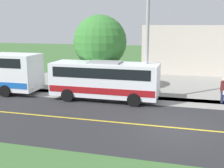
{
  "coord_description": "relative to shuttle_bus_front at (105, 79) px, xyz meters",
  "views": [
    {
      "loc": [
        14.26,
        0.38,
        5.28
      ],
      "look_at": [
        -3.5,
        -4.44,
        1.4
      ],
      "focal_mm": 44.89,
      "sensor_mm": 36.0,
      "label": 1
    }
  ],
  "objects": [
    {
      "name": "sidewalk",
      "position": [
        -0.65,
        5.26,
        -1.53
      ],
      "size": [
        2.4,
        100.0,
        0.01
      ],
      "primitive_type": "cube",
      "color": "gray",
      "rests_on": "ground"
    },
    {
      "name": "shuttle_bus_front",
      "position": [
        0.0,
        0.0,
        0.0
      ],
      "size": [
        2.75,
        7.75,
        2.78
      ],
      "color": "white",
      "rests_on": "ground"
    },
    {
      "name": "parking_lot_surface",
      "position": [
        -7.85,
        8.26,
        -1.53
      ],
      "size": [
        14.0,
        36.0,
        0.01
      ],
      "primitive_type": "cube",
      "color": "gray",
      "rests_on": "ground"
    },
    {
      "name": "pedestrian_with_bags",
      "position": [
        -1.23,
        8.09,
        -0.59
      ],
      "size": [
        0.72,
        0.34,
        1.76
      ],
      "color": "#1E2347",
      "rests_on": "ground"
    },
    {
      "name": "ground_plane",
      "position": [
        4.55,
        5.26,
        -1.53
      ],
      "size": [
        120.0,
        120.0,
        0.0
      ],
      "primitive_type": "plane",
      "color": "#3D6633"
    },
    {
      "name": "road_centre_line",
      "position": [
        4.55,
        5.26,
        -1.52
      ],
      "size": [
        0.16,
        100.0,
        0.0
      ],
      "primitive_type": "cube",
      "color": "gold",
      "rests_on": "ground"
    },
    {
      "name": "road_surface",
      "position": [
        4.55,
        5.26,
        -1.53
      ],
      "size": [
        8.0,
        100.0,
        0.01
      ],
      "primitive_type": "cube",
      "color": "#28282B",
      "rests_on": "ground"
    },
    {
      "name": "tree_curbside",
      "position": [
        -2.85,
        -1.25,
        2.42
      ],
      "size": [
        4.29,
        4.29,
        6.11
      ],
      "color": "brown",
      "rests_on": "ground"
    },
    {
      "name": "street_light_pole",
      "position": [
        -0.32,
        2.91,
        2.86
      ],
      "size": [
        1.97,
        0.24,
        7.96
      ],
      "color": "#9E9EA3",
      "rests_on": "ground"
    }
  ]
}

